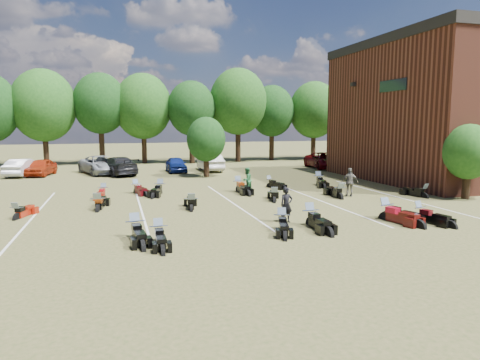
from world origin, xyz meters
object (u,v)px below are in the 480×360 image
object	(u,v)px
person_grey	(350,182)
motorcycle_3	(310,226)
motorcycle_0	(135,238)
car_0	(41,167)
person_black	(286,205)
person_green	(247,180)
motorcycle_7	(17,219)
motorcycle_14	(136,193)
car_4	(176,165)

from	to	relation	value
person_grey	motorcycle_3	size ratio (longest dim) A/B	0.71
motorcycle_0	car_0	bearing A→B (deg)	100.95
person_black	motorcycle_3	distance (m)	1.40
person_green	motorcycle_7	xyz separation A→B (m)	(-12.48, -4.59, -0.79)
person_black	person_green	distance (m)	8.60
motorcycle_3	motorcycle_14	bearing A→B (deg)	122.97
person_green	motorcycle_3	xyz separation A→B (m)	(-0.02, -9.43, -0.79)
car_0	person_black	world-z (taller)	person_black
person_grey	motorcycle_14	world-z (taller)	person_grey
car_4	motorcycle_14	size ratio (longest dim) A/B	1.85
car_4	motorcycle_7	xyz separation A→B (m)	(-9.67, -17.40, -0.69)
motorcycle_14	car_4	bearing A→B (deg)	52.17
car_0	motorcycle_0	size ratio (longest dim) A/B	1.76
person_black	motorcycle_3	size ratio (longest dim) A/B	0.64
car_4	motorcycle_14	distance (m)	11.90
car_0	motorcycle_14	size ratio (longest dim) A/B	1.92
person_grey	motorcycle_7	world-z (taller)	person_grey
car_0	motorcycle_7	distance (m)	17.99
motorcycle_3	motorcycle_7	bearing A→B (deg)	160.05
car_0	person_green	size ratio (longest dim) A/B	2.65
car_0	person_black	distance (m)	25.63
car_4	person_grey	world-z (taller)	person_grey
motorcycle_3	motorcycle_7	distance (m)	13.37
person_black	motorcycle_14	size ratio (longest dim) A/B	0.73
car_4	person_grey	xyz separation A→B (m)	(8.31, -16.07, 0.18)
person_black	person_green	xyz separation A→B (m)	(0.79, 8.56, -0.00)
car_0	motorcycle_0	bearing A→B (deg)	-62.67
motorcycle_7	person_grey	bearing A→B (deg)	-157.91
person_black	motorcycle_0	world-z (taller)	person_black
person_black	person_green	world-z (taller)	person_black
motorcycle_0	person_black	bearing A→B (deg)	1.25
person_black	motorcycle_0	xyz separation A→B (m)	(-6.59, -0.81, -0.79)
person_black	motorcycle_14	xyz separation A→B (m)	(-6.07, 10.20, -0.79)
motorcycle_0	motorcycle_14	xyz separation A→B (m)	(0.52, 11.00, 0.00)
person_black	person_grey	world-z (taller)	person_grey
car_0	motorcycle_14	xyz separation A→B (m)	(7.31, -11.66, -0.71)
person_green	motorcycle_0	bearing A→B (deg)	11.88
car_4	person_black	world-z (taller)	person_black
car_4	person_green	distance (m)	13.11
motorcycle_0	motorcycle_3	distance (m)	7.36
car_0	motorcycle_7	size ratio (longest dim) A/B	2.07
car_0	motorcycle_0	world-z (taller)	car_0
person_grey	motorcycle_3	bearing A→B (deg)	65.65
person_green	motorcycle_0	xyz separation A→B (m)	(-7.38, -9.37, -0.79)
motorcycle_14	person_black	bearing A→B (deg)	-77.14
car_0	motorcycle_3	size ratio (longest dim) A/B	1.70
person_black	car_0	bearing A→B (deg)	118.36
car_0	motorcycle_14	world-z (taller)	car_0
car_4	person_green	world-z (taller)	person_green
motorcycle_7	motorcycle_14	bearing A→B (deg)	-114.23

